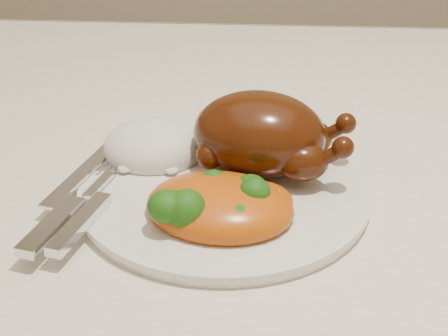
{
  "coord_description": "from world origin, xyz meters",
  "views": [
    {
      "loc": [
        -0.05,
        -0.58,
        1.08
      ],
      "look_at": [
        -0.09,
        -0.08,
        0.8
      ],
      "focal_mm": 50.0,
      "sensor_mm": 36.0,
      "label": 1
    }
  ],
  "objects": [
    {
      "name": "mac_and_cheese",
      "position": [
        -0.09,
        -0.13,
        0.79
      ],
      "size": [
        0.14,
        0.12,
        0.05
      ],
      "rotation": [
        0.0,
        0.0,
        -0.14
      ],
      "color": "#DB5B0E",
      "rests_on": "dinner_plate"
    },
    {
      "name": "cutlery",
      "position": [
        -0.22,
        -0.13,
        0.79
      ],
      "size": [
        0.06,
        0.2,
        0.01
      ],
      "rotation": [
        0.0,
        0.0,
        -0.24
      ],
      "color": "silver",
      "rests_on": "dinner_plate"
    },
    {
      "name": "dining_table",
      "position": [
        0.0,
        0.0,
        0.67
      ],
      "size": [
        1.6,
        0.9,
        0.76
      ],
      "color": "brown",
      "rests_on": "floor"
    },
    {
      "name": "roast_chicken",
      "position": [
        -0.05,
        -0.04,
        0.82
      ],
      "size": [
        0.16,
        0.12,
        0.08
      ],
      "rotation": [
        0.0,
        0.0,
        -0.15
      ],
      "color": "#401606",
      "rests_on": "dinner_plate"
    },
    {
      "name": "rice_mound",
      "position": [
        -0.17,
        -0.02,
        0.79
      ],
      "size": [
        0.11,
        0.1,
        0.05
      ],
      "rotation": [
        0.0,
        0.0,
        0.01
      ],
      "color": "white",
      "rests_on": "dinner_plate"
    },
    {
      "name": "dinner_plate",
      "position": [
        -0.09,
        -0.08,
        0.77
      ],
      "size": [
        0.3,
        0.3,
        0.01
      ],
      "primitive_type": "cylinder",
      "rotation": [
        0.0,
        0.0,
        0.11
      ],
      "color": "white",
      "rests_on": "tablecloth"
    },
    {
      "name": "tablecloth",
      "position": [
        0.0,
        0.0,
        0.74
      ],
      "size": [
        1.73,
        1.03,
        0.18
      ],
      "color": "beige",
      "rests_on": "dining_table"
    }
  ]
}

